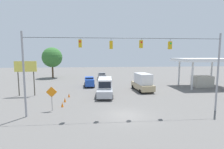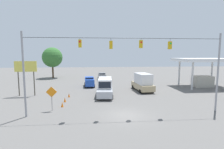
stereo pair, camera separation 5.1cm
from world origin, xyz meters
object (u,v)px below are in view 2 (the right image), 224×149
Objects in this scene: work_zone_sign at (52,94)px; tree_horizon_left at (52,57)px; sedan_blue_withflow_far at (89,81)px; traffic_cone_nearest at (62,104)px; box_truck_silver_withflow_mid at (105,87)px; overhead_signal_span at (126,63)px; box_truck_tan_oncoming_far at (143,82)px; traffic_cone_third at (69,95)px; sedan_grey_withflow_deep at (102,76)px; roadside_billboard at (26,70)px; gas_station at (203,66)px; traffic_cone_second at (65,100)px.

work_zone_sign is 30.08m from tree_horizon_left.
sedan_blue_withflow_far is 13.96m from traffic_cone_nearest.
overhead_signal_span is at bearing 101.25° from box_truck_silver_withflow_mid.
box_truck_tan_oncoming_far reaches higher than traffic_cone_third.
sedan_grey_withflow_deep is 20.35m from roadside_billboard.
tree_horizon_left reaches higher than traffic_cone_third.
sedan_blue_withflow_far is at bearing -104.21° from work_zone_sign.
overhead_signal_span is 4.93× the size of sedan_blue_withflow_far.
gas_station is 1.93× the size of roadside_billboard.
box_truck_tan_oncoming_far is 28.17m from tree_horizon_left.
tree_horizon_left reaches higher than gas_station.
tree_horizon_left is (33.18, -16.56, 1.50)m from gas_station.
roadside_billboard is at bearing 8.19° from gas_station.
roadside_billboard is at bearing 51.99° from sedan_grey_withflow_deep.
sedan_grey_withflow_deep is at bearing -29.56° from gas_station.
gas_station is at bearing -141.48° from overhead_signal_span.
overhead_signal_span reaches higher than sedan_blue_withflow_far.
gas_station is at bearing -168.68° from box_truck_tan_oncoming_far.
traffic_cone_third is at bearing 13.80° from gas_station.
gas_station is (-18.04, -14.36, -1.47)m from overhead_signal_span.
overhead_signal_span reaches higher than tree_horizon_left.
sedan_blue_withflow_far is 0.57× the size of box_truck_silver_withflow_mid.
traffic_cone_nearest is 0.08× the size of tree_horizon_left.
overhead_signal_span reaches higher than traffic_cone_second.
tree_horizon_left is (1.02, -21.19, 1.62)m from roadside_billboard.
traffic_cone_second is at bearing 19.34° from gas_station.
box_truck_tan_oncoming_far is at bearing -145.43° from traffic_cone_nearest.
sedan_grey_withflow_deep is at bearing -105.57° from work_zone_sign.
traffic_cone_second is 8.74m from roadside_billboard.
box_truck_tan_oncoming_far is at bearing -163.67° from traffic_cone_third.
work_zone_sign is at bearing 74.43° from sedan_grey_withflow_deep.
overhead_signal_span is at bearing 116.10° from tree_horizon_left.
work_zone_sign reaches higher than sedan_blue_withflow_far.
sedan_blue_withflow_far reaches higher than traffic_cone_second.
traffic_cone_nearest is 0.12× the size of roadside_billboard.
work_zone_sign is (8.35, -1.85, -3.62)m from overhead_signal_span.
gas_station is at bearing -160.66° from traffic_cone_second.
sedan_grey_withflow_deep is at bearing -104.24° from traffic_cone_nearest.
traffic_cone_nearest is 0.06× the size of gas_station.
box_truck_tan_oncoming_far is at bearing 116.38° from sedan_grey_withflow_deep.
gas_station is (-25.54, -8.97, 3.82)m from traffic_cone_second.
tree_horizon_left reaches higher than roadside_billboard.
work_zone_sign reaches higher than box_truck_silver_withflow_mid.
sedan_grey_withflow_deep is (6.85, -13.81, -0.57)m from box_truck_tan_oncoming_far.
box_truck_tan_oncoming_far reaches higher than sedan_blue_withflow_far.
work_zone_sign is (0.99, 6.27, 1.67)m from traffic_cone_third.
gas_station is 32.49m from roadside_billboard.
work_zone_sign reaches higher than traffic_cone_third.
traffic_cone_nearest is at bearing 135.37° from roadside_billboard.
sedan_grey_withflow_deep is 0.50× the size of tree_horizon_left.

